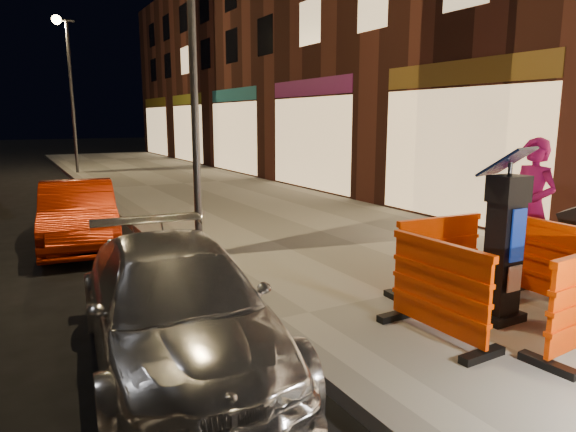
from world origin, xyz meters
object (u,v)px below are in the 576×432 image
barrier_bldgside (555,265)px  car_red (81,246)px  parking_kiosk (504,241)px  barrier_kerbside (439,290)px  car_silver (179,363)px  man (531,208)px  barrier_back (438,256)px

barrier_bldgside → car_red: (-4.51, 6.52, -0.66)m
parking_kiosk → barrier_kerbside: 1.03m
car_silver → car_red: car_red is taller
car_red → car_silver: bearing=-81.6°
parking_kiosk → barrier_bldgside: size_ratio=1.40×
barrier_bldgside → car_silver: 4.48m
car_silver → man: (5.10, -0.09, 1.13)m
barrier_back → barrier_kerbside: (-0.95, -0.95, 0.00)m
barrier_back → car_red: (-3.56, 5.57, -0.66)m
barrier_back → man: size_ratio=0.66×
barrier_back → man: man is taller
man → parking_kiosk: bearing=-58.4°
barrier_back → barrier_bldgside: same height
barrier_back → car_red: 6.64m
car_silver → car_red: size_ratio=1.10×
parking_kiosk → man: bearing=28.8°
barrier_kerbside → car_red: 7.05m
barrier_back → man: bearing=3.1°
parking_kiosk → barrier_bldgside: parking_kiosk is taller
barrier_kerbside → barrier_back: bearing=-46.6°
parking_kiosk → car_red: parking_kiosk is taller
parking_kiosk → car_silver: 3.67m
barrier_back → barrier_bldgside: (0.95, -0.95, 0.00)m
parking_kiosk → barrier_back: bearing=90.4°
barrier_kerbside → barrier_bldgside: 1.90m
car_red → barrier_back: bearing=-51.0°
parking_kiosk → car_red: 7.50m
barrier_kerbside → car_red: (-2.61, 6.52, -0.66)m
man → car_silver: bearing=-87.9°
barrier_kerbside → barrier_bldgside: (1.90, 0.00, 0.00)m
barrier_kerbside → car_silver: barrier_kerbside is taller
barrier_kerbside → car_red: size_ratio=0.35×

